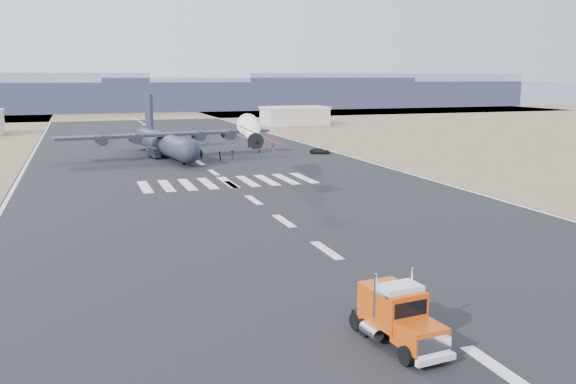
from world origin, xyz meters
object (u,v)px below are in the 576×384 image
crew_g (200,154)px  crew_h (195,155)px  aerobatic_biplane (258,141)px  transport_aircraft (164,141)px  semi_truck (397,314)px  crew_a (192,158)px  support_vehicle (320,151)px  crew_b (219,156)px  crew_e (176,156)px  crew_f (184,159)px  crew_d (201,154)px  crew_c (232,155)px  hangar_right (295,116)px

crew_g → crew_h: size_ratio=1.09×
aerobatic_biplane → transport_aircraft: bearing=108.2°
semi_truck → crew_a: bearing=82.3°
semi_truck → support_vehicle: bearing=65.1°
crew_a → semi_truck: bearing=-40.8°
crew_b → crew_g: size_ratio=0.90×
crew_e → crew_g: crew_g is taller
semi_truck → crew_b: bearing=78.7°
aerobatic_biplane → crew_f: size_ratio=3.10×
crew_a → crew_f: size_ratio=1.04×
crew_b → crew_a: bearing=-39.8°
crew_a → crew_b: size_ratio=1.04×
support_vehicle → crew_b: 21.60m
crew_b → transport_aircraft: bearing=-94.1°
transport_aircraft → crew_d: size_ratio=23.95×
crew_d → crew_g: crew_g is taller
crew_h → crew_d: bearing=-140.5°
semi_truck → transport_aircraft: 89.40m
crew_b → crew_d: (-2.77, 3.21, 0.03)m
semi_truck → crew_h: bearing=81.6°
semi_truck → support_vehicle: 89.32m
crew_b → crew_f: 7.68m
crew_c → crew_h: bearing=-111.6°
transport_aircraft → support_vehicle: bearing=-16.9°
semi_truck → crew_e: semi_truck is taller
crew_f → crew_h: (3.00, 6.11, 0.01)m
crew_b → crew_g: 4.41m
crew_c → hangar_right: bearing=156.4°
crew_f → crew_c: bearing=69.8°
crew_c → crew_g: crew_c is taller
aerobatic_biplane → crew_a: aerobatic_biplane is taller
transport_aircraft → crew_b: bearing=-48.5°
crew_c → crew_d: bearing=-118.2°
crew_c → crew_h: crew_c is taller
transport_aircraft → crew_a: size_ratio=23.90×
crew_b → crew_c: bearing=125.2°
crew_f → crew_h: bearing=116.1°
transport_aircraft → crew_b: transport_aircraft is taller
aerobatic_biplane → crew_a: size_ratio=2.99×
hangar_right → crew_b: bearing=-118.9°
hangar_right → crew_a: 90.22m
crew_a → crew_b: 5.43m
semi_truck → crew_e: bearing=84.1°
crew_d → crew_c: bearing=32.0°
hangar_right → crew_a: hangar_right is taller
hangar_right → crew_g: (-44.78, -72.40, -2.09)m
hangar_right → transport_aircraft: transport_aircraft is taller
semi_truck → crew_g: size_ratio=4.42×
crew_c → crew_a: bearing=-77.4°
crew_d → transport_aircraft: bearing=-152.3°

